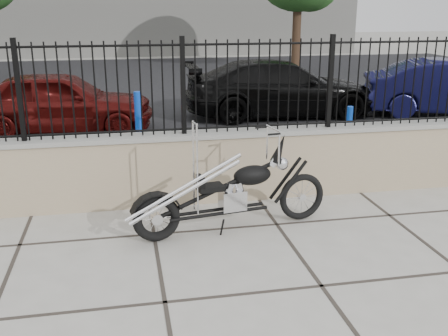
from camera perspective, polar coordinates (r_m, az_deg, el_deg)
name	(u,v)px	position (r m, az deg, el deg)	size (l,w,h in m)	color
ground_plane	(322,286)	(5.23, 10.57, -12.53)	(90.00, 90.00, 0.00)	#99968E
parking_lot	(178,89)	(16.98, -5.01, 8.57)	(30.00, 30.00, 0.00)	black
retaining_wall	(257,164)	(7.23, 3.62, 0.45)	(14.00, 0.36, 0.96)	gray
iron_fence	(259,86)	(7.00, 3.78, 8.94)	(14.00, 0.08, 1.20)	black
chopper_motorcycle	(229,176)	(6.06, 0.55, -0.83)	(2.29, 0.40, 1.38)	black
car_red	(60,102)	(11.50, -17.41, 6.91)	(1.53, 3.80, 1.30)	#430A09
car_black	(281,88)	(12.70, 6.19, 8.61)	(1.87, 4.60, 1.33)	black
bollard_a	(139,123)	(9.53, -9.25, 4.90)	(0.13, 0.13, 1.12)	blue
bollard_b	(349,131)	(9.53, 13.41, 3.92)	(0.11, 0.11, 0.88)	blue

